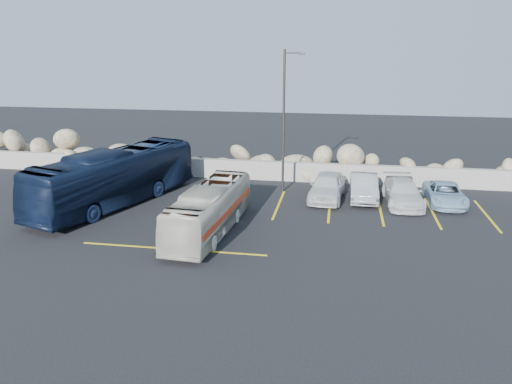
% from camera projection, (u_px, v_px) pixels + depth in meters
% --- Properties ---
extents(ground, '(90.00, 90.00, 0.00)m').
position_uv_depth(ground, '(194.00, 253.00, 20.48)').
color(ground, black).
rests_on(ground, ground).
extents(seawall, '(60.00, 0.40, 1.20)m').
position_uv_depth(seawall, '(248.00, 170.00, 31.66)').
color(seawall, gray).
rests_on(seawall, ground).
extents(riprap_pile, '(54.00, 2.80, 2.60)m').
position_uv_depth(riprap_pile, '(252.00, 155.00, 32.59)').
color(riprap_pile, '#857057').
rests_on(riprap_pile, ground).
extents(parking_lines, '(18.16, 9.36, 0.01)m').
position_uv_depth(parking_lines, '(316.00, 215.00, 24.98)').
color(parking_lines, yellow).
rests_on(parking_lines, ground).
extents(lamppost, '(1.14, 0.18, 8.00)m').
position_uv_depth(lamppost, '(285.00, 118.00, 27.83)').
color(lamppost, '#2F2C2A').
rests_on(lamppost, ground).
extents(vintage_bus, '(2.33, 7.80, 2.14)m').
position_uv_depth(vintage_bus, '(210.00, 210.00, 22.46)').
color(vintage_bus, beige).
rests_on(vintage_bus, ground).
extents(tour_coach, '(5.71, 10.82, 2.95)m').
position_uv_depth(tour_coach, '(115.00, 177.00, 26.38)').
color(tour_coach, black).
rests_on(tour_coach, ground).
extents(car_a, '(2.12, 4.48, 1.48)m').
position_uv_depth(car_a, '(327.00, 186.00, 27.39)').
color(car_a, silver).
rests_on(car_a, ground).
extents(car_b, '(1.46, 4.15, 1.36)m').
position_uv_depth(car_b, '(364.00, 187.00, 27.44)').
color(car_b, '#A3A3A8').
rests_on(car_b, ground).
extents(car_c, '(2.06, 4.52, 1.28)m').
position_uv_depth(car_c, '(403.00, 193.00, 26.58)').
color(car_c, silver).
rests_on(car_c, ground).
extents(car_d, '(1.88, 4.06, 1.13)m').
position_uv_depth(car_d, '(445.00, 194.00, 26.60)').
color(car_d, '#93B6D1').
rests_on(car_d, ground).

